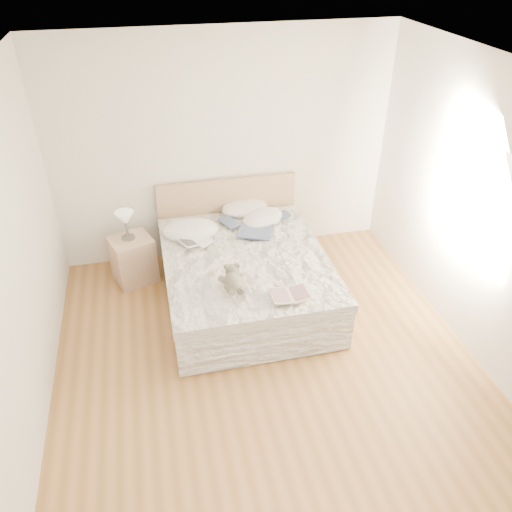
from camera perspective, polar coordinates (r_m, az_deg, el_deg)
The scene contains 16 objects.
floor at distance 4.87m, azimuth 1.62°, elevation -13.02°, with size 4.00×4.50×0.00m, color brown.
ceiling at distance 3.44m, azimuth 2.37°, elevation 19.45°, with size 4.00×4.50×0.00m, color white.
wall_back at distance 5.96m, azimuth -3.63°, elevation 12.05°, with size 4.00×0.02×2.70m, color silver.
wall_left at distance 4.06m, azimuth -26.61°, elevation -3.17°, with size 0.02×4.50×2.70m, color silver.
wall_right at distance 4.84m, azimuth 25.52°, elevation 3.23°, with size 0.02×4.50×2.70m, color silver.
window at distance 5.00m, azimuth 23.78°, elevation 5.94°, with size 0.02×1.30×1.10m, color white.
bed at distance 5.54m, azimuth -1.37°, elevation -2.03°, with size 1.72×2.14×1.00m.
nightstand at distance 5.99m, azimuth -13.83°, elevation -0.40°, with size 0.45×0.40×0.56m, color tan.
table_lamp at distance 5.75m, azimuth -14.73°, elevation 4.04°, with size 0.23×0.23×0.34m.
pillow_left at distance 5.74m, azimuth -7.50°, elevation 3.00°, with size 0.63×0.44×0.19m, color white.
pillow_middle at distance 6.15m, azimuth -1.31°, elevation 5.52°, with size 0.58×0.40×0.17m, color white.
pillow_right at distance 5.93m, azimuth 0.77°, elevation 4.40°, with size 0.54×0.38×0.16m, color white.
blouse at distance 5.77m, azimuth 0.13°, elevation 3.38°, with size 0.59×0.63×0.02m, color #35405F, non-canonical shape.
photo_book at distance 5.52m, azimuth -6.93°, elevation 1.58°, with size 0.33×0.23×0.02m, color white.
childrens_book at distance 4.73m, azimuth 3.87°, elevation -4.47°, with size 0.38×0.26×0.02m, color beige.
teddy_bear at distance 4.79m, azimuth -2.61°, elevation -3.53°, with size 0.23×0.33×0.17m, color #665F50, non-canonical shape.
Camera 1 is at (-0.88, -3.22, 3.55)m, focal length 35.00 mm.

